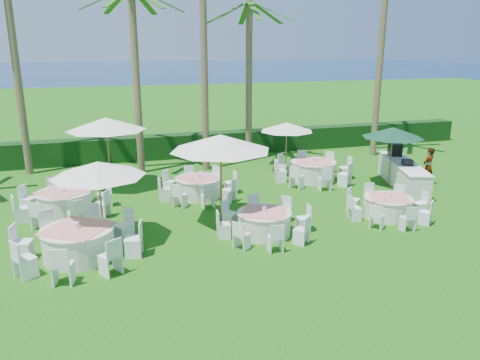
% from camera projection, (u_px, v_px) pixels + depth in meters
% --- Properties ---
extents(ground, '(120.00, 120.00, 0.00)m').
position_uv_depth(ground, '(246.00, 247.00, 13.56)').
color(ground, '#1A540E').
rests_on(ground, ground).
extents(hedge, '(34.00, 1.00, 1.20)m').
position_uv_depth(hedge, '(176.00, 146.00, 24.42)').
color(hedge, black).
rests_on(hedge, ground).
extents(ocean, '(260.00, 260.00, 0.00)m').
position_uv_depth(ocean, '(110.00, 71.00, 107.24)').
color(ocean, '#061943').
rests_on(ocean, ground).
extents(banquet_table_a, '(3.46, 3.46, 1.04)m').
position_uv_depth(banquet_table_a, '(78.00, 242.00, 12.79)').
color(banquet_table_a, silver).
rests_on(banquet_table_a, ground).
extents(banquet_table_b, '(2.96, 2.96, 0.90)m').
position_uv_depth(banquet_table_b, '(264.00, 222.00, 14.40)').
color(banquet_table_b, silver).
rests_on(banquet_table_b, ground).
extents(banquet_table_c, '(2.83, 2.83, 0.87)m').
position_uv_depth(banquet_table_c, '(388.00, 207.00, 15.87)').
color(banquet_table_c, silver).
rests_on(banquet_table_c, ground).
extents(banquet_table_d, '(3.23, 3.23, 0.98)m').
position_uv_depth(banquet_table_d, '(64.00, 202.00, 16.14)').
color(banquet_table_d, silver).
rests_on(banquet_table_d, ground).
extents(banquet_table_e, '(3.06, 3.06, 0.93)m').
position_uv_depth(banquet_table_e, '(199.00, 187.00, 18.01)').
color(banquet_table_e, silver).
rests_on(banquet_table_e, ground).
extents(banquet_table_f, '(3.40, 3.40, 1.02)m').
position_uv_depth(banquet_table_f, '(313.00, 170.00, 20.23)').
color(banquet_table_f, silver).
rests_on(banquet_table_f, ground).
extents(umbrella_a, '(2.70, 2.70, 2.48)m').
position_uv_depth(umbrella_a, '(98.00, 169.00, 13.24)').
color(umbrella_a, brown).
rests_on(umbrella_a, ground).
extents(umbrella_b, '(3.23, 3.23, 2.97)m').
position_uv_depth(umbrella_b, '(221.00, 143.00, 14.65)').
color(umbrella_b, brown).
rests_on(umbrella_b, ground).
extents(umbrella_c, '(3.16, 3.16, 2.90)m').
position_uv_depth(umbrella_c, '(106.00, 124.00, 18.55)').
color(umbrella_c, brown).
rests_on(umbrella_c, ground).
extents(umbrella_d, '(2.42, 2.42, 2.32)m').
position_uv_depth(umbrella_d, '(287.00, 127.00, 21.09)').
color(umbrella_d, brown).
rests_on(umbrella_d, ground).
extents(umbrella_green, '(2.49, 2.49, 2.45)m').
position_uv_depth(umbrella_green, '(393.00, 132.00, 19.02)').
color(umbrella_green, brown).
rests_on(umbrella_green, ground).
extents(buffet_table, '(2.28, 4.47, 1.57)m').
position_uv_depth(buffet_table, '(402.00, 173.00, 19.39)').
color(buffet_table, silver).
rests_on(buffet_table, ground).
extents(staff_person, '(0.69, 0.57, 1.61)m').
position_uv_depth(staff_person, '(428.00, 167.00, 19.41)').
color(staff_person, gray).
rests_on(staff_person, ground).
extents(palm_a, '(4.16, 4.40, 10.83)m').
position_uv_depth(palm_a, '(13.00, 39.00, 19.78)').
color(palm_a, brown).
rests_on(palm_a, ground).
extents(palm_b, '(4.41, 4.03, 8.02)m').
position_uv_depth(palm_b, '(136.00, 74.00, 20.40)').
color(palm_b, brown).
rests_on(palm_b, ground).
extents(palm_c, '(4.41, 4.06, 13.02)m').
position_uv_depth(palm_c, '(203.00, 13.00, 20.27)').
color(palm_c, brown).
rests_on(palm_c, ground).
extents(palm_d, '(4.14, 4.40, 7.71)m').
position_uv_depth(palm_d, '(249.00, 74.00, 23.11)').
color(palm_d, brown).
rests_on(palm_d, ground).
extents(palm_e, '(4.41, 4.06, 10.09)m').
position_uv_depth(palm_e, '(381.00, 48.00, 23.54)').
color(palm_e, brown).
rests_on(palm_e, ground).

